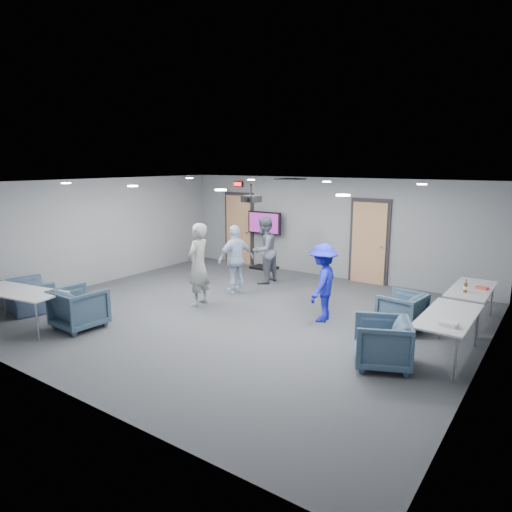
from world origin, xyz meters
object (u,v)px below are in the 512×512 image
Objects in this scene: person_d at (323,283)px; bottle_right at (465,288)px; table_front_left at (18,293)px; chair_right_a at (402,311)px; table_right_a at (472,291)px; tv_stand at (264,237)px; person_c at (236,259)px; chair_right_b at (382,343)px; chair_front_b at (27,296)px; chair_front_a at (79,308)px; table_right_b at (449,317)px; person_a at (198,265)px; projector at (251,199)px; person_b at (264,250)px.

bottle_right is at bearing 103.67° from person_d.
chair_right_a is at bearing 24.85° from table_front_left.
table_right_a is 6.15m from tv_stand.
person_d is 4.65m from tv_stand.
person_c is 5.03m from bottle_right.
bottle_right is at bearing 129.28° from chair_right_a.
bottle_right is at bearing 115.48° from person_c.
table_right_a is (0.75, 2.79, 0.30)m from chair_right_b.
person_c is at bearing 56.18° from table_front_left.
table_front_left is at bearing -3.61° from person_c.
chair_front_b is at bearing -69.79° from person_d.
table_front_left is at bearing 36.36° from chair_front_a.
person_c reaches higher than table_right_b.
person_a is 2.12× the size of chair_front_a.
tv_stand reaches higher than chair_right_a.
chair_front_b is at bearing 108.25° from table_right_b.
projector is at bearing 81.02° from person_a.
table_front_left is (-5.97, -4.08, 0.33)m from chair_right_a.
person_a is 4.30m from chair_right_a.
person_a is 1.26m from person_c.
person_a is 3.64m from chair_front_b.
person_d is 6.06× the size of bottle_right.
person_b is 0.89× the size of table_front_left.
chair_right_b is 3.28× the size of bottle_right.
projector is at bearing -72.86° from person_d.
person_b is 2.02× the size of chair_front_a.
table_right_a is 0.86× the size of table_front_left.
chair_right_b is 6.85m from tv_stand.
table_right_b is at bearing -148.27° from chair_front_b.
person_b is 4.25m from chair_right_a.
person_d is 0.79× the size of table_front_left.
person_b is 5.03m from bottle_right.
person_a is 2.40m from person_b.
person_d is 6.18m from chair_front_b.
bottle_right is at bearing 34.00° from projector.
table_right_b and table_front_left have the same top height.
chair_right_b is 6.64m from table_front_left.
table_right_a is 0.99× the size of tv_stand.
chair_front_b is at bearing -139.76° from projector.
tv_stand is (-3.46, 3.10, 0.19)m from person_d.
chair_front_a reaches higher than chair_front_b.
projector reaches higher than bottle_right.
chair_right_a is at bearing 108.24° from person_c.
bottle_right is at bearing 1.79° from table_right_b.
table_front_left is (-4.52, -3.65, -0.09)m from person_d.
person_a reaches higher than table_right_b.
chair_front_b is at bearing 119.80° from table_right_a.
table_front_left is (-1.92, -4.26, -0.14)m from person_c.
person_d is at bearing -156.91° from bottle_right.
person_b is 6.77× the size of bottle_right.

